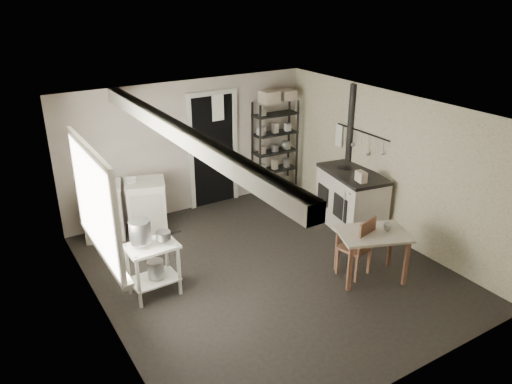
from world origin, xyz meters
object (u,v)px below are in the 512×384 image
chair (355,243)px  flour_sack (271,189)px  base_cabinets (125,208)px  shelf_rack (275,146)px  stove (351,202)px  stockpot (140,232)px  prep_table (153,268)px  work_table (371,253)px

chair → flour_sack: bearing=67.3°
base_cabinets → shelf_rack: size_ratio=0.75×
stove → flour_sack: bearing=118.6°
stove → stockpot: bearing=-168.3°
base_cabinets → flour_sack: bearing=15.8°
prep_table → base_cabinets: size_ratio=0.54×
prep_table → work_table: bearing=-23.8°
chair → shelf_rack: bearing=63.1°
prep_table → stockpot: bearing=164.4°
prep_table → stove: bearing=2.6°
stockpot → base_cabinets: size_ratio=0.22×
shelf_rack → flour_sack: 0.82m
chair → flour_sack: chair is taller
stove → chair: 1.48m
shelf_rack → prep_table: bearing=-146.1°
base_cabinets → chair: 3.65m
stockpot → stove: size_ratio=0.24×
shelf_rack → stove: bearing=-80.2°
shelf_rack → flour_sack: (-0.27, -0.31, -0.71)m
base_cabinets → stove: bearing=-9.0°
stockpot → chair: stockpot is taller
work_table → chair: size_ratio=1.03×
prep_table → flour_sack: size_ratio=1.62×
base_cabinets → work_table: bearing=-32.6°
prep_table → flour_sack: (2.95, 1.72, -0.16)m
prep_table → stove: 3.49m
base_cabinets → stove: stove is taller
prep_table → stockpot: size_ratio=2.51×
stove → work_table: size_ratio=1.34×
stockpot → chair: size_ratio=0.33×
prep_table → flour_sack: prep_table is taller
stove → flour_sack: size_ratio=2.72×
prep_table → chair: (2.54, -0.99, 0.08)m
chair → flour_sack: size_ratio=1.98×
prep_table → chair: 2.73m
work_table → flour_sack: (0.28, 2.90, -0.14)m
prep_table → shelf_rack: shelf_rack is taller
work_table → prep_table: bearing=156.2°
prep_table → stove: stove is taller
base_cabinets → shelf_rack: bearing=22.0°
stockpot → shelf_rack: shelf_rack is taller
work_table → shelf_rack: bearing=80.3°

